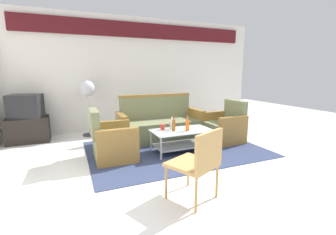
% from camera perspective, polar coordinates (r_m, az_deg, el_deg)
% --- Properties ---
extents(ground_plane, '(14.00, 14.00, 0.00)m').
position_cam_1_polar(ground_plane, '(3.79, 7.67, -11.65)').
color(ground_plane, white).
extents(wall_back, '(6.52, 0.19, 2.80)m').
position_cam_1_polar(wall_back, '(6.32, -6.43, 11.15)').
color(wall_back, silver).
rests_on(wall_back, ground).
extents(rug, '(3.19, 2.26, 0.01)m').
position_cam_1_polar(rug, '(4.54, 1.73, -7.61)').
color(rug, '#2D3856').
rests_on(rug, ground).
extents(couch, '(1.80, 0.75, 0.96)m').
position_cam_1_polar(couch, '(5.10, -1.96, -1.90)').
color(couch, '#6B704C').
rests_on(couch, rug).
extents(armchair_left, '(0.71, 0.77, 0.85)m').
position_cam_1_polar(armchair_left, '(4.08, -13.31, -5.91)').
color(armchair_left, '#6B704C').
rests_on(armchair_left, rug).
extents(armchair_right, '(0.72, 0.78, 0.85)m').
position_cam_1_polar(armchair_right, '(5.12, 13.44, -2.47)').
color(armchair_right, '#6B704C').
rests_on(armchair_right, rug).
extents(coffee_table, '(1.10, 0.60, 0.40)m').
position_cam_1_polar(coffee_table, '(4.34, 3.37, -4.84)').
color(coffee_table, silver).
rests_on(coffee_table, rug).
extents(bottle_clear, '(0.07, 0.07, 0.23)m').
position_cam_1_polar(bottle_clear, '(4.35, 0.94, -1.71)').
color(bottle_clear, silver).
rests_on(bottle_clear, coffee_table).
extents(bottle_orange, '(0.07, 0.07, 0.28)m').
position_cam_1_polar(bottle_orange, '(4.23, 4.74, -1.84)').
color(bottle_orange, '#D85919').
rests_on(bottle_orange, coffee_table).
extents(bottle_brown, '(0.06, 0.06, 0.28)m').
position_cam_1_polar(bottle_brown, '(4.21, 1.39, -1.86)').
color(bottle_brown, brown).
rests_on(bottle_brown, coffee_table).
extents(cup, '(0.08, 0.08, 0.10)m').
position_cam_1_polar(cup, '(4.32, -1.31, -2.29)').
color(cup, red).
rests_on(cup, coffee_table).
extents(tv_stand, '(0.80, 0.50, 0.52)m').
position_cam_1_polar(tv_stand, '(5.74, -30.72, -2.57)').
color(tv_stand, black).
rests_on(tv_stand, ground).
extents(television, '(0.68, 0.55, 0.48)m').
position_cam_1_polar(television, '(5.66, -31.21, 2.37)').
color(television, black).
rests_on(television, tv_stand).
extents(pedestal_fan, '(0.36, 0.36, 1.27)m').
position_cam_1_polar(pedestal_fan, '(5.63, -18.97, 5.93)').
color(pedestal_fan, '#2D2D33').
rests_on(pedestal_fan, ground).
extents(wicker_chair, '(0.64, 0.64, 0.84)m').
position_cam_1_polar(wicker_chair, '(2.68, 7.47, -10.13)').
color(wicker_chair, '#AD844C').
rests_on(wicker_chair, ground).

